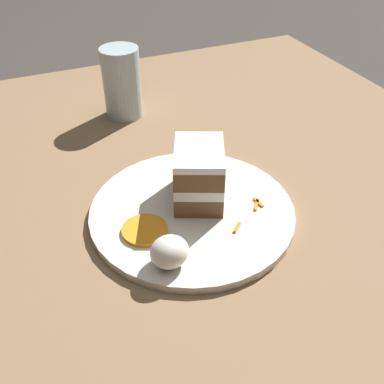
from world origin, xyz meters
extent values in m
plane|color=#38332D|center=(0.00, 0.00, 0.00)|extent=(6.00, 6.00, 0.00)
cube|color=#846647|center=(0.00, 0.00, 0.01)|extent=(1.00, 1.05, 0.02)
cylinder|color=silver|center=(-0.04, -0.05, 0.03)|extent=(0.28, 0.28, 0.01)
cube|color=brown|center=(-0.02, -0.04, 0.05)|extent=(0.10, 0.11, 0.03)
cube|color=white|center=(-0.02, -0.04, 0.07)|extent=(0.10, 0.11, 0.02)
cube|color=brown|center=(-0.02, -0.04, 0.09)|extent=(0.10, 0.11, 0.03)
cube|color=white|center=(-0.02, -0.04, 0.11)|extent=(0.10, 0.11, 0.01)
ellipsoid|color=white|center=(-0.10, -0.14, 0.06)|extent=(0.05, 0.04, 0.04)
cylinder|color=orange|center=(-0.11, -0.07, 0.04)|extent=(0.06, 0.06, 0.01)
cube|color=orange|center=(0.05, -0.08, 0.04)|extent=(0.01, 0.02, 0.00)
cube|color=orange|center=(0.05, -0.08, 0.04)|extent=(0.02, 0.02, 0.00)
cube|color=orange|center=(0.00, -0.12, 0.04)|extent=(0.02, 0.02, 0.00)
cube|color=orange|center=(-0.09, -0.10, 0.04)|extent=(0.02, 0.01, 0.00)
cylinder|color=silver|center=(-0.04, 0.27, 0.09)|extent=(0.07, 0.07, 0.13)
cylinder|color=silver|center=(-0.04, 0.27, 0.05)|extent=(0.06, 0.06, 0.05)
camera|label=1|loc=(-0.23, -0.49, 0.44)|focal=42.00mm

